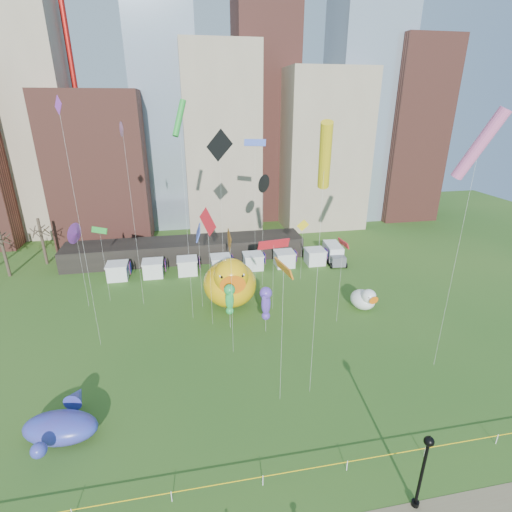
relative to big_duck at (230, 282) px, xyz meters
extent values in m
plane|color=#295A1C|center=(-1.09, -25.10, -3.23)|extent=(160.00, 160.00, 0.00)
cube|color=gray|center=(-31.09, 36.90, 17.77)|extent=(14.00, 12.00, 42.00)
cube|color=brown|center=(-19.09, 30.90, 9.77)|extent=(16.00, 14.00, 26.00)
cube|color=#8C9EB2|center=(-7.09, 38.90, 24.27)|extent=(12.00, 12.00, 55.00)
cube|color=gray|center=(2.91, 34.90, 13.77)|extent=(14.00, 14.00, 34.00)
cube|color=brown|center=(12.91, 40.90, 30.77)|extent=(12.00, 12.00, 68.00)
cube|color=gray|center=(22.91, 32.90, 11.77)|extent=(16.00, 14.00, 30.00)
cube|color=#8C9EB2|center=(32.91, 36.90, 20.77)|extent=(14.00, 12.00, 48.00)
cube|color=brown|center=(42.91, 34.90, 14.77)|extent=(12.00, 12.00, 36.00)
cylinder|color=red|center=(-23.09, 38.90, 34.77)|extent=(1.00, 1.00, 76.00)
cylinder|color=red|center=(28.91, 38.90, 34.77)|extent=(1.00, 1.00, 76.00)
cube|color=black|center=(-5.09, 16.90, -1.63)|extent=(38.00, 6.00, 3.20)
cube|color=white|center=(-15.09, 10.90, -2.13)|extent=(2.80, 2.80, 2.20)
cube|color=red|center=(-13.29, 10.90, -1.63)|extent=(0.08, 1.40, 1.60)
cube|color=white|center=(-10.09, 10.90, -2.13)|extent=(2.80, 2.80, 2.20)
cube|color=red|center=(-8.29, 10.90, -1.63)|extent=(0.08, 1.40, 1.60)
cube|color=white|center=(-5.09, 10.90, -2.13)|extent=(2.80, 2.80, 2.20)
cube|color=red|center=(-3.29, 10.90, -1.63)|extent=(0.08, 1.40, 1.60)
cube|color=white|center=(-0.09, 10.90, -2.13)|extent=(2.80, 2.80, 2.20)
cube|color=red|center=(1.71, 10.90, -1.63)|extent=(0.08, 1.40, 1.60)
cube|color=white|center=(4.91, 10.90, -2.13)|extent=(2.80, 2.80, 2.20)
cube|color=red|center=(6.71, 10.90, -1.63)|extent=(0.08, 1.40, 1.60)
cube|color=white|center=(9.91, 10.90, -2.13)|extent=(2.80, 2.80, 2.20)
cube|color=red|center=(11.71, 10.90, -1.63)|extent=(0.08, 1.40, 1.60)
cube|color=white|center=(14.91, 10.90, -2.13)|extent=(2.80, 2.80, 2.20)
cube|color=red|center=(16.71, 10.90, -1.63)|extent=(0.08, 1.40, 1.60)
cylinder|color=#382B21|center=(-31.09, 14.90, 0.77)|extent=(0.44, 0.44, 8.00)
cylinder|color=#382B21|center=(-27.09, 18.90, 0.52)|extent=(0.44, 0.44, 7.50)
cylinder|color=white|center=(-7.09, -25.10, -2.78)|extent=(0.06, 0.06, 0.90)
cylinder|color=white|center=(-1.09, -25.10, -2.78)|extent=(0.06, 0.06, 0.90)
cylinder|color=white|center=(4.91, -25.10, -2.78)|extent=(0.06, 0.06, 0.90)
cylinder|color=white|center=(10.91, -25.10, -2.78)|extent=(0.06, 0.06, 0.90)
cylinder|color=white|center=(16.91, -25.10, -2.78)|extent=(0.06, 0.06, 0.90)
cube|color=yellow|center=(-1.09, -25.10, -2.43)|extent=(50.00, 0.02, 0.07)
ellipsoid|color=#F0B00C|center=(0.02, 0.54, -0.48)|extent=(7.03, 8.13, 5.51)
ellipsoid|color=#F0B00C|center=(0.16, 3.58, -0.62)|extent=(1.89, 1.50, 2.23)
sphere|color=#F0B00C|center=(-0.09, -1.93, 1.74)|extent=(4.33, 4.33, 4.15)
cone|color=orange|center=(-0.17, -3.69, 1.60)|extent=(2.36, 1.97, 2.28)
sphere|color=white|center=(-1.28, -3.01, 2.29)|extent=(0.75, 0.75, 0.75)
sphere|color=white|center=(1.00, -3.12, 2.29)|extent=(0.75, 0.75, 0.75)
sphere|color=black|center=(-1.30, -3.36, 2.29)|extent=(0.37, 0.37, 0.37)
sphere|color=black|center=(0.98, -3.47, 2.29)|extent=(0.37, 0.37, 0.37)
ellipsoid|color=white|center=(16.05, -3.89, -2.05)|extent=(3.43, 3.83, 2.37)
ellipsoid|color=white|center=(15.81, -2.61, -2.11)|extent=(0.88, 0.74, 0.96)
sphere|color=white|center=(16.24, -4.94, -1.10)|extent=(2.08, 2.08, 1.78)
cone|color=orange|center=(16.38, -5.68, -1.16)|extent=(1.11, 0.97, 0.98)
sphere|color=white|center=(15.85, -5.51, -0.86)|extent=(0.32, 0.32, 0.32)
sphere|color=white|center=(16.81, -5.33, -0.86)|extent=(0.32, 0.32, 0.32)
sphere|color=black|center=(15.88, -5.66, -0.86)|extent=(0.16, 0.16, 0.16)
sphere|color=black|center=(16.84, -5.48, -0.86)|extent=(0.16, 0.16, 0.16)
cylinder|color=silver|center=(-0.74, -5.27, -1.44)|extent=(0.03, 0.03, 3.59)
ellipsoid|color=green|center=(-0.74, -5.27, 0.35)|extent=(1.00, 0.83, 2.45)
sphere|color=green|center=(-0.74, -5.42, 1.67)|extent=(1.31, 1.31, 1.25)
cone|color=green|center=(-0.74, -5.98, 1.60)|extent=(0.47, 0.80, 0.44)
sphere|color=green|center=(-0.74, -5.22, -1.05)|extent=(0.88, 0.88, 0.88)
cylinder|color=silver|center=(3.07, -6.83, -1.48)|extent=(0.03, 0.03, 3.51)
ellipsoid|color=#5E3DB8|center=(3.07, -6.83, 0.28)|extent=(1.28, 1.18, 2.64)
sphere|color=#5E3DB8|center=(3.07, -6.98, 1.69)|extent=(1.76, 1.76, 1.35)
cone|color=#5E3DB8|center=(3.07, -7.58, 1.62)|extent=(0.76, 0.96, 0.47)
sphere|color=#5E3DB8|center=(3.07, -6.78, -1.24)|extent=(0.94, 0.94, 0.94)
ellipsoid|color=#42338B|center=(-15.36, -18.39, -2.15)|extent=(6.11, 4.04, 2.17)
cone|color=#42338B|center=(-14.79, -15.41, -1.83)|extent=(1.82, 1.99, 1.52)
sphere|color=#42338B|center=(-15.89, -21.16, -1.28)|extent=(1.08, 1.08, 1.08)
cylinder|color=black|center=(8.19, -28.30, -3.05)|extent=(0.48, 0.48, 0.33)
cylinder|color=black|center=(8.19, -28.30, -0.57)|extent=(0.20, 0.20, 5.28)
sphere|color=black|center=(8.19, -28.30, 2.23)|extent=(0.62, 0.62, 0.62)
cone|color=black|center=(8.19, -28.30, 2.56)|extent=(0.22, 0.22, 0.28)
cube|color=white|center=(18.31, 11.97, -1.77)|extent=(2.73, 4.93, 2.36)
cube|color=#595960|center=(18.01, 8.96, -2.24)|extent=(2.33, 1.91, 1.51)
cylinder|color=black|center=(16.96, 10.40, -2.81)|extent=(0.32, 0.87, 0.85)
cylinder|color=black|center=(19.32, 10.16, -2.81)|extent=(0.32, 0.87, 0.85)
cylinder|color=black|center=(17.28, 13.60, -2.81)|extent=(0.32, 0.87, 0.85)
cylinder|color=black|center=(19.64, 13.36, -2.81)|extent=(0.32, 0.87, 0.85)
cylinder|color=silver|center=(5.00, -1.99, 1.06)|extent=(0.02, 0.02, 8.59)
cube|color=red|center=(5.00, -1.99, 5.36)|extent=(3.86, 1.07, 1.16)
cylinder|color=silver|center=(-10.87, 2.08, 7.42)|extent=(0.02, 0.02, 21.31)
cone|color=pink|center=(-10.87, 2.08, 18.08)|extent=(0.24, 1.61, 1.61)
cylinder|color=silver|center=(-0.85, -0.84, 6.63)|extent=(0.02, 0.02, 19.74)
cube|color=black|center=(-0.85, -0.84, 16.50)|extent=(2.63, 2.28, 3.45)
cylinder|color=silver|center=(-4.84, -2.33, 8.03)|extent=(0.02, 0.02, 22.53)
cylinder|color=green|center=(-4.84, -2.33, 19.30)|extent=(1.81, 1.97, 3.54)
cylinder|color=silver|center=(4.87, -17.05, 7.02)|extent=(0.02, 0.02, 20.50)
cylinder|color=yellow|center=(4.87, -17.05, 17.27)|extent=(1.82, 3.01, 4.93)
cylinder|color=silver|center=(-3.56, 0.23, 1.69)|extent=(0.02, 0.02, 9.84)
cube|color=blue|center=(-3.56, 0.23, 6.61)|extent=(0.76, 3.97, 1.20)
cylinder|color=silver|center=(-1.03, -9.89, 2.90)|extent=(0.02, 0.02, 12.28)
cone|color=orange|center=(-1.03, -9.89, 9.04)|extent=(0.35, 2.10, 2.09)
cylinder|color=silver|center=(-17.69, 3.07, 1.62)|extent=(0.02, 0.02, 9.71)
cone|color=purple|center=(-17.69, 3.07, 6.47)|extent=(0.76, 2.37, 2.35)
cylinder|color=silver|center=(-2.66, -4.04, 2.94)|extent=(0.02, 0.02, 12.35)
cube|color=red|center=(-2.66, -4.04, 9.11)|extent=(1.57, 2.71, 3.10)
cylinder|color=silver|center=(18.04, -15.77, 7.22)|extent=(0.02, 0.02, 20.90)
cylinder|color=pink|center=(18.04, -15.77, 17.67)|extent=(3.00, 3.11, 5.70)
cylinder|color=silver|center=(5.07, 4.69, 3.97)|extent=(0.02, 0.02, 14.41)
cone|color=black|center=(5.07, 4.69, 11.17)|extent=(1.59, 1.97, 2.26)
cylinder|color=silver|center=(-15.26, 4.12, 1.56)|extent=(0.02, 0.02, 9.59)
cube|color=green|center=(-15.26, 4.12, 6.35)|extent=(2.10, 1.53, 0.71)
cylinder|color=silver|center=(11.04, 5.90, 0.83)|extent=(0.02, 0.02, 8.13)
cube|color=yellow|center=(11.04, 5.90, 4.90)|extent=(1.64, 0.56, 1.72)
cylinder|color=silver|center=(4.31, 6.07, 6.41)|extent=(0.02, 0.02, 19.29)
cube|color=blue|center=(4.31, 6.07, 16.06)|extent=(2.71, 1.28, 0.84)
cylinder|color=silver|center=(2.02, -17.48, 3.00)|extent=(0.02, 0.02, 12.46)
cube|color=orange|center=(2.02, -17.48, 9.23)|extent=(0.85, 2.74, 0.84)
cylinder|color=silver|center=(-14.69, -6.09, 8.64)|extent=(0.02, 0.02, 23.76)
cube|color=purple|center=(-14.69, -6.09, 20.52)|extent=(0.93, 1.32, 1.58)
cylinder|color=silver|center=(11.68, -6.38, 1.68)|extent=(0.02, 0.02, 9.82)
cube|color=red|center=(11.68, -6.38, 6.59)|extent=(0.50, 2.17, 0.67)
camera|label=1|loc=(-5.00, -42.99, 20.75)|focal=27.00mm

